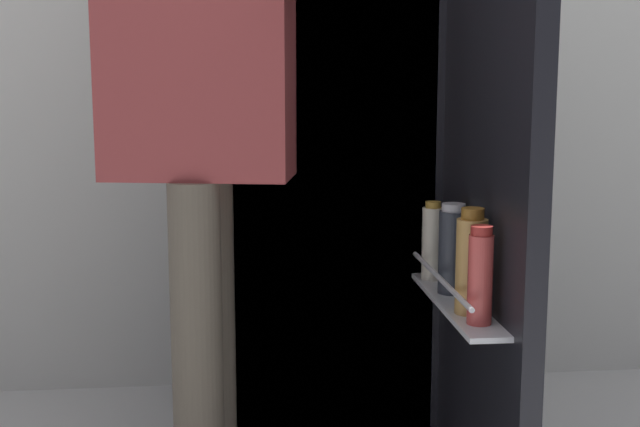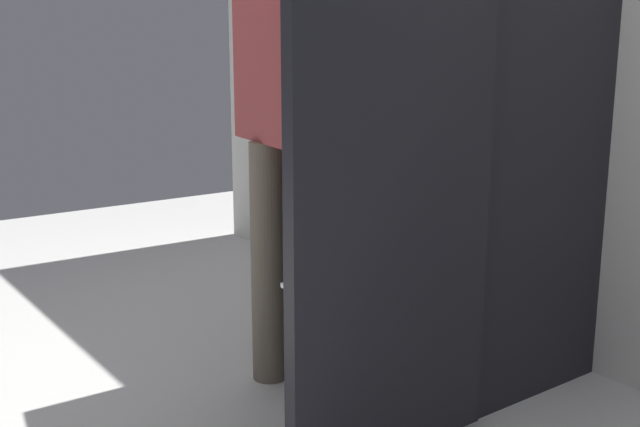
# 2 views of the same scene
# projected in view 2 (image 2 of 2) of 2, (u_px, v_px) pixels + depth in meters

# --- Properties ---
(ground_plane) EXTENTS (6.91, 6.91, 0.00)m
(ground_plane) POSITION_uv_depth(u_px,v_px,m) (334.00, 404.00, 2.48)
(ground_plane) COLOR silver
(kitchen_wall) EXTENTS (4.40, 0.10, 2.55)m
(kitchen_wall) POSITION_uv_depth(u_px,v_px,m) (543.00, 9.00, 2.76)
(kitchen_wall) COLOR silver
(kitchen_wall) RESTS_ON ground_plane
(refrigerator) EXTENTS (0.74, 1.32, 1.71)m
(refrigerator) POSITION_uv_depth(u_px,v_px,m) (462.00, 133.00, 2.59)
(refrigerator) COLOR black
(refrigerator) RESTS_ON ground_plane
(person) EXTENTS (0.55, 0.79, 1.67)m
(person) POSITION_uv_depth(u_px,v_px,m) (289.00, 89.00, 2.50)
(person) COLOR #665B4C
(person) RESTS_ON ground_plane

